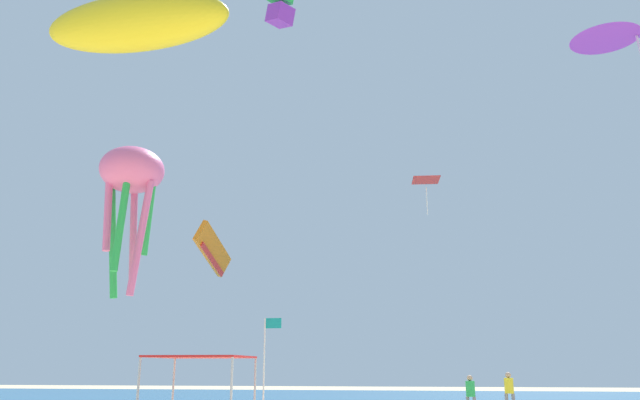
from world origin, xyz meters
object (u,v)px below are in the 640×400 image
object	(u,v)px
person_near_tent	(471,391)
banner_flag	(266,362)
kite_diamond_red	(426,182)
kite_parafoil_orange	(213,250)
kite_delta_purple	(605,34)
canopy_tent	(201,360)
kite_octopus_pink	(132,178)
kite_box_green	(280,4)
person_leftmost	(509,388)
kite_inflatable_yellow	(137,22)

from	to	relation	value
person_near_tent	banner_flag	size ratio (longest dim) A/B	0.46
banner_flag	kite_diamond_red	bearing A→B (deg)	71.41
kite_parafoil_orange	kite_delta_purple	xyz separation A→B (m)	(23.29, -9.10, 8.97)
canopy_tent	person_near_tent	xyz separation A→B (m)	(9.01, 11.41, -1.27)
banner_flag	kite_octopus_pink	xyz separation A→B (m)	(-8.11, 5.43, 8.69)
banner_flag	kite_box_green	size ratio (longest dim) A/B	1.46
kite_box_green	kite_parafoil_orange	bearing A→B (deg)	-111.76
kite_octopus_pink	kite_delta_purple	bearing A→B (deg)	150.56
person_leftmost	kite_parafoil_orange	bearing A→B (deg)	-176.27
person_leftmost	kite_inflatable_yellow	bearing A→B (deg)	-115.88
banner_flag	kite_octopus_pink	world-z (taller)	kite_octopus_pink
kite_delta_purple	kite_inflatable_yellow	bearing A→B (deg)	40.76
kite_diamond_red	kite_box_green	distance (m)	15.48
person_near_tent	person_leftmost	bearing A→B (deg)	-107.70
person_near_tent	kite_inflatable_yellow	bearing A→B (deg)	60.30
banner_flag	kite_parafoil_orange	bearing A→B (deg)	114.06
kite_diamond_red	kite_parafoil_orange	world-z (taller)	kite_diamond_red
kite_parafoil_orange	kite_box_green	xyz separation A→B (m)	(6.46, -9.94, 11.69)
kite_delta_purple	kite_inflatable_yellow	distance (m)	23.07
kite_diamond_red	kite_octopus_pink	distance (m)	20.16
kite_octopus_pink	canopy_tent	bearing A→B (deg)	92.70
banner_flag	person_near_tent	bearing A→B (deg)	49.26
person_near_tent	kite_box_green	distance (m)	22.24
person_near_tent	kite_parafoil_orange	distance (m)	19.81
canopy_tent	kite_inflatable_yellow	distance (m)	13.32
kite_diamond_red	kite_inflatable_yellow	world-z (taller)	kite_inflatable_yellow
kite_parafoil_orange	kite_octopus_pink	distance (m)	12.32
kite_parafoil_orange	kite_inflatable_yellow	bearing A→B (deg)	-168.28
kite_box_green	kite_delta_purple	distance (m)	17.07
kite_diamond_red	kite_delta_purple	xyz separation A→B (m)	(8.99, -10.46, 4.40)
person_leftmost	kite_diamond_red	distance (m)	15.54
person_leftmost	banner_flag	distance (m)	14.98
kite_diamond_red	kite_octopus_pink	world-z (taller)	kite_diamond_red
person_near_tent	canopy_tent	bearing A→B (deg)	73.39
canopy_tent	banner_flag	xyz separation A→B (m)	(1.43, 2.60, -0.04)
kite_parafoil_orange	person_near_tent	bearing A→B (deg)	-116.38
person_leftmost	kite_parafoil_orange	world-z (taller)	kite_parafoil_orange
person_leftmost	kite_diamond_red	xyz separation A→B (m)	(-3.28, 7.67, 13.11)
banner_flag	kite_diamond_red	xyz separation A→B (m)	(6.40, 19.04, 11.95)
banner_flag	kite_diamond_red	size ratio (longest dim) A/B	1.52
banner_flag	kite_diamond_red	world-z (taller)	kite_diamond_red
kite_box_green	kite_inflatable_yellow	world-z (taller)	kite_box_green
kite_box_green	canopy_tent	bearing A→B (deg)	35.26
kite_diamond_red	kite_parafoil_orange	bearing A→B (deg)	-178.37
person_near_tent	kite_diamond_red	world-z (taller)	kite_diamond_red
kite_parafoil_orange	kite_box_green	size ratio (longest dim) A/B	2.02
kite_parafoil_orange	kite_inflatable_yellow	size ratio (longest dim) A/B	0.67
kite_delta_purple	kite_parafoil_orange	bearing A→B (deg)	-6.39
person_near_tent	person_leftmost	world-z (taller)	person_leftmost
kite_octopus_pink	kite_inflatable_yellow	bearing A→B (deg)	76.71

